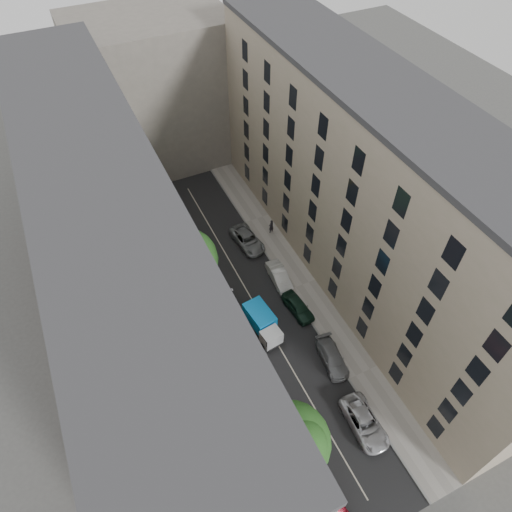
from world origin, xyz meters
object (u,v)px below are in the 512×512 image
car_right_4 (247,240)px  tree_near (293,444)px  car_left_2 (262,375)px  car_right_2 (298,307)px  pedestrian (271,226)px  tree_mid (189,260)px  car_left_5 (186,240)px  car_right_0 (364,423)px  car_left_1 (285,438)px  car_right_1 (332,358)px  tarp_truck (263,323)px  car_left_4 (201,273)px  car_left_0 (331,505)px  car_right_3 (279,276)px  car_left_3 (231,314)px  tree_far (144,194)px  lamp_post (258,384)px

car_right_4 → tree_near: (-7.30, -23.42, 5.74)m
car_left_2 → car_right_2: car_left_2 is taller
pedestrian → tree_mid: bearing=7.0°
car_left_5 → car_right_0: bearing=-77.1°
car_left_1 → car_right_1: size_ratio=1.01×
car_right_2 → car_right_4: 10.42m
car_left_1 → car_right_1: bearing=37.2°
car_left_2 → car_right_4: size_ratio=1.00×
tarp_truck → car_left_5: size_ratio=1.12×
car_left_4 → car_right_1: bearing=-57.5°
car_left_0 → pedestrian: pedestrian is taller
car_right_3 → tree_near: tree_near is taller
car_left_1 → car_right_2: 12.87m
car_right_2 → car_right_3: car_right_3 is taller
car_right_2 → car_left_1: bearing=-129.0°
car_left_3 → tree_near: bearing=-88.4°
car_left_5 → car_right_0: car_left_5 is taller
tarp_truck → car_left_1: 10.64m
car_left_4 → car_right_0: car_left_4 is taller
tarp_truck → tree_near: 14.09m
car_right_2 → tree_far: (-9.80, 16.53, 5.29)m
car_left_1 → car_right_2: size_ratio=1.11×
tarp_truck → car_left_0: tarp_truck is taller
car_left_0 → tree_near: (-1.70, 3.38, 5.68)m
car_left_0 → pedestrian: (8.80, 27.28, 0.29)m
car_right_3 → car_left_1: bearing=-111.9°
car_left_0 → lamp_post: (-1.40, 9.28, 3.12)m
tree_near → lamp_post: tree_near is taller
car_right_0 → car_left_2: bearing=130.8°
car_left_5 → tree_far: tree_far is taller
car_left_2 → car_right_3: bearing=57.7°
tree_near → tree_mid: bearing=92.0°
car_right_1 → car_right_4: size_ratio=0.89×
car_left_5 → car_right_2: size_ratio=1.08×
tree_near → tree_mid: (-0.64, 18.74, -0.56)m
car_left_4 → car_left_5: size_ratio=0.97×
car_left_2 → car_right_2: bearing=41.3°
car_left_2 → car_right_4: car_right_4 is taller
car_right_1 → tree_far: 25.37m
tree_mid → car_right_1: bearing=-53.7°
car_right_2 → tree_far: bearing=115.2°
car_left_2 → pedestrian: bearing=63.5°
car_left_4 → car_right_2: 10.69m
tree_mid → tree_far: (-1.16, 10.81, 0.10)m
car_left_0 → tree_mid: bearing=89.9°
car_left_5 → pedestrian: bearing=-14.8°
tree_near → tarp_truck: bearing=72.6°
tarp_truck → pedestrian: size_ratio=2.79×
tree_near → tree_far: 29.61m
tree_near → car_left_4: bearing=87.5°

